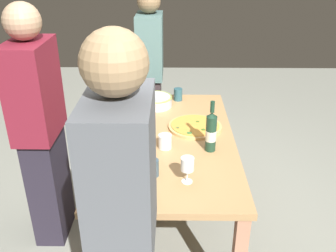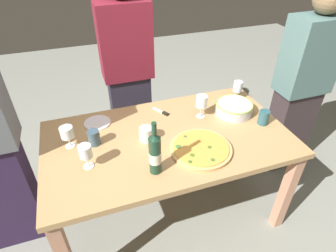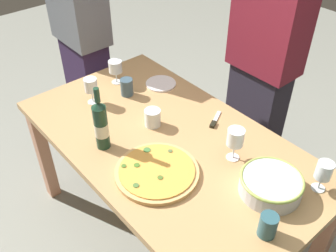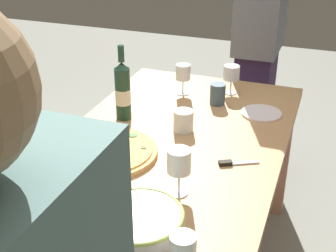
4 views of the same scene
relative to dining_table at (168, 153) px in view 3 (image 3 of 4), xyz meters
The scene contains 16 objects.
ground_plane 0.66m from the dining_table, ahead, with size 8.00×8.00×0.00m, color gray.
dining_table is the anchor object (origin of this frame).
pizza 0.26m from the dining_table, 52.45° to the right, with size 0.38×0.38×0.03m.
serving_bowl 0.57m from the dining_table, 11.27° to the left, with size 0.27×0.27×0.08m.
wine_bottle 0.39m from the dining_table, 121.71° to the right, with size 0.07×0.07×0.34m.
wine_glass_near_pizza 0.57m from the dining_table, 167.90° to the right, with size 0.07×0.07×0.15m.
wine_glass_by_bottle 0.65m from the dining_table, 169.79° to the left, with size 0.08×0.08×0.15m.
wine_glass_far_left 0.76m from the dining_table, 23.01° to the left, with size 0.07×0.07×0.15m.
wine_glass_far_right 0.40m from the dining_table, 26.21° to the left, with size 0.08×0.08×0.17m.
cup_amber 0.49m from the dining_table, 169.99° to the left, with size 0.07×0.07×0.10m, color #3A5261.
cup_ceramic 0.69m from the dining_table, ahead, with size 0.07×0.07×0.10m, color #2C5661.
cup_spare 0.20m from the dining_table, behind, with size 0.09×0.09×0.09m, color white.
side_plate 0.53m from the dining_table, 144.34° to the left, with size 0.18×0.18×0.01m, color white.
pizza_knife 0.30m from the dining_table, 79.21° to the left, with size 0.09×0.15×0.02m.
person_host 1.12m from the dining_table, behind, with size 0.40×0.24×1.71m.
person_guest_right 0.86m from the dining_table, 95.38° to the left, with size 0.42×0.24×1.65m.
Camera 3 is at (1.10, -0.94, 2.00)m, focal length 40.64 mm.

